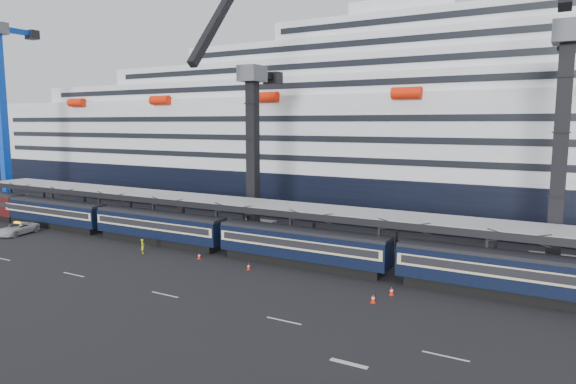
{
  "coord_description": "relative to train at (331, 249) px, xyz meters",
  "views": [
    {
      "loc": [
        16.67,
        -36.07,
        14.85
      ],
      "look_at": [
        -9.64,
        10.0,
        7.69
      ],
      "focal_mm": 32.0,
      "sensor_mm": 36.0,
      "label": 1
    }
  ],
  "objects": [
    {
      "name": "ground",
      "position": [
        4.65,
        -10.0,
        -2.2
      ],
      "size": [
        260.0,
        260.0,
        0.0
      ],
      "primitive_type": "plane",
      "color": "black",
      "rests_on": "ground"
    },
    {
      "name": "lane_markings",
      "position": [
        12.8,
        -15.23,
        -2.19
      ],
      "size": [
        111.0,
        4.27,
        0.02
      ],
      "color": "beige",
      "rests_on": "ground"
    },
    {
      "name": "train",
      "position": [
        0.0,
        0.0,
        0.0
      ],
      "size": [
        133.05,
        3.0,
        4.05
      ],
      "color": "black",
      "rests_on": "ground"
    },
    {
      "name": "canopy",
      "position": [
        4.65,
        4.0,
        3.05
      ],
      "size": [
        130.0,
        6.25,
        5.53
      ],
      "color": "#94979C",
      "rests_on": "ground"
    },
    {
      "name": "cruise_ship",
      "position": [
        3.57,
        35.99,
        10.14
      ],
      "size": [
        214.09,
        28.84,
        34.0
      ],
      "color": "black",
      "rests_on": "ground"
    },
    {
      "name": "crane_dark_near",
      "position": [
        -15.35,
        8.59,
        9.73
      ],
      "size": [
        4.5,
        17.75,
        35.08
      ],
      "color": "#4E5256",
      "rests_on": "ground"
    },
    {
      "name": "crane_dark_mid",
      "position": [
        19.65,
        7.59,
        11.16
      ],
      "size": [
        4.5,
        18.24,
        39.64
      ],
      "color": "#4E5256",
      "rests_on": "ground"
    },
    {
      "name": "pickup_truck",
      "position": [
        -43.57,
        -5.52,
        -1.42
      ],
      "size": [
        3.73,
        6.07,
        1.57
      ],
      "primitive_type": "imported",
      "rotation": [
        0.0,
        0.0,
        0.21
      ],
      "color": "#B4B6BC",
      "rests_on": "ground"
    },
    {
      "name": "worker",
      "position": [
        -21.62,
        -4.51,
        -1.37
      ],
      "size": [
        0.72,
        0.69,
        1.66
      ],
      "primitive_type": "imported",
      "rotation": [
        0.0,
        0.0,
        2.45
      ],
      "color": "#AED60B",
      "rests_on": "ground"
    },
    {
      "name": "traffic_cone_b",
      "position": [
        -14.41,
        -3.24,
        -1.85
      ],
      "size": [
        0.36,
        0.36,
        0.72
      ],
      "color": "#FF2308",
      "rests_on": "ground"
    },
    {
      "name": "traffic_cone_c",
      "position": [
        -7.33,
        -4.01,
        -1.86
      ],
      "size": [
        0.35,
        0.35,
        0.7
      ],
      "color": "#FF2308",
      "rests_on": "ground"
    },
    {
      "name": "traffic_cone_d",
      "position": [
        7.13,
        -6.95,
        -1.8
      ],
      "size": [
        0.41,
        0.41,
        0.82
      ],
      "color": "#FF2308",
      "rests_on": "ground"
    },
    {
      "name": "traffic_cone_e",
      "position": [
        7.83,
        -4.3,
        -1.82
      ],
      "size": [
        0.39,
        0.39,
        0.78
      ],
      "color": "#FF2308",
      "rests_on": "ground"
    }
  ]
}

